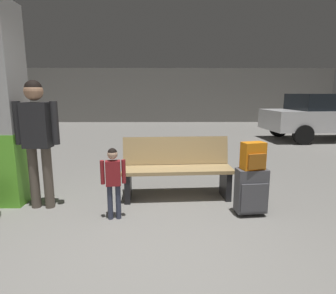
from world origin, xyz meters
TOP-DOWN VIEW (x-y plane):
  - ground_plane at (0.00, 4.00)m, footprint 18.00×18.00m
  - garage_back_wall at (0.00, 12.86)m, footprint 18.00×0.12m
  - structural_pillar at (-2.08, 1.62)m, footprint 0.57×0.57m
  - bench at (0.34, 1.76)m, footprint 1.63×0.62m
  - suitcase at (1.26, 1.10)m, footprint 0.40×0.26m
  - backpack_bright at (1.26, 1.10)m, footprint 0.31×0.24m
  - child at (-0.46, 1.01)m, footprint 0.30×0.18m
  - adult at (-1.50, 1.38)m, footprint 0.58×0.24m
  - parked_car_side at (5.53, 6.96)m, footprint 4.21×2.01m

SIDE VIEW (x-z plane):
  - ground_plane at x=0.00m, z-range -0.10..0.00m
  - suitcase at x=1.26m, z-range 0.02..0.62m
  - bench at x=0.34m, z-range 0.00..0.88m
  - child at x=-0.46m, z-range 0.10..1.00m
  - backpack_bright at x=1.26m, z-range 0.60..0.94m
  - parked_car_side at x=5.53m, z-range 0.05..1.56m
  - adult at x=-1.50m, z-range 0.20..1.90m
  - structural_pillar at x=-2.08m, z-range -0.01..2.70m
  - garage_back_wall at x=0.00m, z-range 0.00..2.80m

